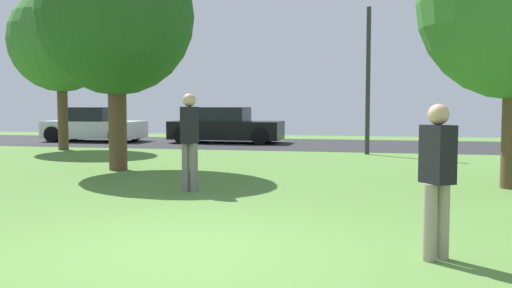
% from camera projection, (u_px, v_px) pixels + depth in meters
% --- Properties ---
extents(ground_plane, '(44.00, 44.00, 0.00)m').
position_uv_depth(ground_plane, '(190.00, 253.00, 6.04)').
color(ground_plane, '#547F38').
extents(road_strip, '(44.00, 6.40, 0.01)m').
position_uv_depth(road_strip, '(327.00, 145.00, 21.63)').
color(road_strip, '#28282B').
rests_on(road_strip, ground_plane).
extents(maple_tree_near, '(3.46, 3.46, 5.42)m').
position_uv_depth(maple_tree_near, '(61.00, 41.00, 19.07)').
color(maple_tree_near, brown).
rests_on(maple_tree_near, ground_plane).
extents(birch_tree_lone, '(3.65, 3.65, 5.42)m').
position_uv_depth(birch_tree_lone, '(116.00, 17.00, 13.26)').
color(birch_tree_lone, brown).
rests_on(birch_tree_lone, ground_plane).
extents(person_thrower, '(0.36, 0.39, 1.58)m').
position_uv_depth(person_thrower, '(437.00, 175.00, 5.71)').
color(person_thrower, gray).
rests_on(person_thrower, ground_plane).
extents(person_bystander, '(0.30, 0.34, 1.76)m').
position_uv_depth(person_bystander, '(190.00, 137.00, 10.16)').
color(person_bystander, slate).
rests_on(person_bystander, ground_plane).
extents(parked_car_white, '(4.01, 1.94, 1.41)m').
position_uv_depth(parked_car_white, '(93.00, 126.00, 23.49)').
color(parked_car_white, white).
rests_on(parked_car_white, ground_plane).
extents(parked_car_black, '(4.41, 2.00, 1.42)m').
position_uv_depth(parked_car_black, '(225.00, 127.00, 22.66)').
color(parked_car_black, black).
rests_on(parked_car_black, ground_plane).
extents(street_lamp_post, '(0.14, 0.14, 4.50)m').
position_uv_depth(street_lamp_post, '(368.00, 81.00, 17.43)').
color(street_lamp_post, '#2D2D33').
rests_on(street_lamp_post, ground_plane).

